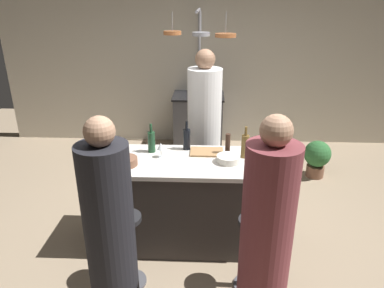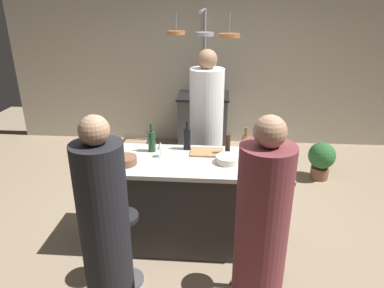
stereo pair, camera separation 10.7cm
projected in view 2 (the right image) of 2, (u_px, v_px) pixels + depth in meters
name	position (u px, v px, depth m)	size (l,w,h in m)	color
ground_plane	(191.00, 239.00, 3.65)	(9.00, 9.00, 0.00)	gray
back_wall	(205.00, 64.00, 5.78)	(6.40, 0.16, 2.60)	beige
kitchen_island	(191.00, 201.00, 3.48)	(1.80, 0.72, 0.90)	#332D2B
stove_range	(203.00, 122.00, 5.74)	(0.80, 0.64, 0.89)	#47474C
chef	(206.00, 135.00, 4.09)	(0.38, 0.38, 1.80)	white
bar_stool_right	(249.00, 252.00, 2.90)	(0.28, 0.28, 0.68)	#4C4C51
guest_right	(260.00, 242.00, 2.38)	(0.35, 0.35, 1.67)	brown
bar_stool_left	(125.00, 246.00, 2.97)	(0.28, 0.28, 0.68)	#4C4C51
guest_left	(106.00, 235.00, 2.48)	(0.35, 0.35, 1.64)	black
overhead_pot_rack	(205.00, 48.00, 4.81)	(0.89, 1.36, 2.17)	gray
potted_plant	(321.00, 158.00, 4.78)	(0.36, 0.36, 0.52)	brown
cutting_board	(207.00, 152.00, 3.45)	(0.32, 0.22, 0.02)	#997047
pepper_mill	(228.00, 145.00, 3.38)	(0.05, 0.05, 0.21)	#382319
wine_bottle_dark	(187.00, 139.00, 3.50)	(0.07, 0.07, 0.29)	black
wine_bottle_green	(152.00, 141.00, 3.46)	(0.07, 0.07, 0.29)	#193D23
wine_bottle_amber	(245.00, 146.00, 3.31)	(0.07, 0.07, 0.30)	brown
wine_glass_by_chef	(109.00, 148.00, 3.31)	(0.07, 0.07, 0.15)	silver
wine_glass_near_left_guest	(103.00, 159.00, 3.08)	(0.07, 0.07, 0.15)	silver
wine_glass_near_right_guest	(161.00, 146.00, 3.34)	(0.07, 0.07, 0.15)	silver
mixing_bowl_ceramic	(228.00, 159.00, 3.24)	(0.22, 0.22, 0.06)	silver
mixing_bowl_wooden	(125.00, 160.00, 3.21)	(0.21, 0.21, 0.07)	brown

